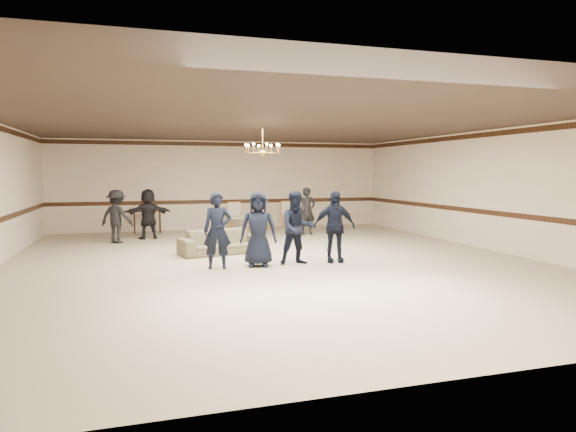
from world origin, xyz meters
name	(u,v)px	position (x,y,z in m)	size (l,w,h in m)	color
room	(273,193)	(0.00, 0.00, 1.60)	(12.01, 14.01, 3.21)	#C4AF96
chair_rail	(223,202)	(0.00, 6.99, 1.00)	(12.00, 0.02, 0.14)	#3A1E11
crown_molding	(223,144)	(0.00, 6.99, 3.08)	(12.00, 0.02, 0.14)	#3A1E11
chandelier	(263,140)	(0.00, 1.00, 2.88)	(0.94, 0.94, 0.89)	gold
boy_a	(217,231)	(-1.38, -0.51, 0.83)	(0.60, 0.40, 1.65)	black
boy_b	(258,229)	(-0.48, -0.51, 0.83)	(0.81, 0.53, 1.65)	black
boy_c	(297,228)	(0.42, -0.51, 0.83)	(0.80, 0.63, 1.65)	black
boy_d	(334,227)	(1.32, -0.51, 0.83)	(0.97, 0.40, 1.65)	black
settee	(221,242)	(-1.00, 1.42, 0.31)	(2.09, 0.82, 0.61)	brown
adult_left	(117,217)	(-3.61, 4.19, 0.78)	(1.01, 0.58, 1.56)	black
adult_mid	(148,214)	(-2.71, 4.89, 0.78)	(1.45, 0.46, 1.56)	black
adult_right	(308,211)	(2.39, 4.49, 0.78)	(0.57, 0.37, 1.56)	black
banquet_chair_left	(235,217)	(0.29, 6.23, 0.50)	(0.48, 0.48, 0.99)	beige
banquet_chair_mid	(263,216)	(1.29, 6.23, 0.50)	(0.48, 0.48, 0.99)	beige
banquet_chair_right	(289,215)	(2.29, 6.23, 0.50)	(0.48, 0.48, 0.99)	beige
console_table	(147,222)	(-2.71, 6.43, 0.39)	(0.94, 0.40, 0.79)	black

